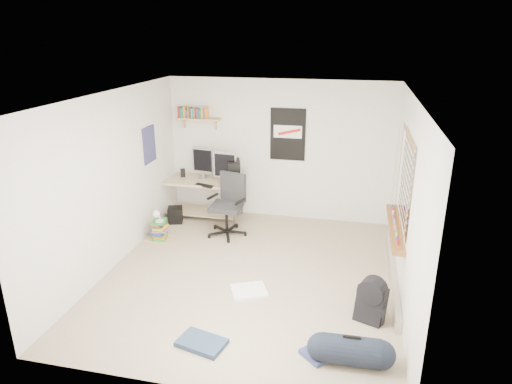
% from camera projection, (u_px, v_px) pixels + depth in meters
% --- Properties ---
extents(floor, '(4.00, 4.50, 0.01)m').
position_uv_depth(floor, '(250.00, 275.00, 6.47)').
color(floor, gray).
rests_on(floor, ground).
extents(ceiling, '(4.00, 4.50, 0.01)m').
position_uv_depth(ceiling, '(249.00, 96.00, 5.63)').
color(ceiling, white).
rests_on(ceiling, ground).
extents(back_wall, '(4.00, 0.01, 2.50)m').
position_uv_depth(back_wall, '(279.00, 150.00, 8.12)').
color(back_wall, silver).
rests_on(back_wall, ground).
extents(left_wall, '(0.01, 4.50, 2.50)m').
position_uv_depth(left_wall, '(113.00, 181.00, 6.46)').
color(left_wall, silver).
rests_on(left_wall, ground).
extents(right_wall, '(0.01, 4.50, 2.50)m').
position_uv_depth(right_wall, '(407.00, 204.00, 5.63)').
color(right_wall, silver).
rests_on(right_wall, ground).
extents(desk, '(1.65, 1.07, 0.69)m').
position_uv_depth(desk, '(201.00, 198.00, 8.38)').
color(desk, tan).
rests_on(desk, floor).
extents(monitor_left, '(0.42, 0.17, 0.45)m').
position_uv_depth(monitor_left, '(203.00, 167.00, 8.28)').
color(monitor_left, '#B4B3B9').
rests_on(monitor_left, desk).
extents(monitor_right, '(0.42, 0.15, 0.46)m').
position_uv_depth(monitor_right, '(225.00, 173.00, 7.96)').
color(monitor_right, '#B2B3B8').
rests_on(monitor_right, desk).
extents(pc_tower, '(0.32, 0.47, 0.45)m').
position_uv_depth(pc_tower, '(234.00, 173.00, 7.96)').
color(pc_tower, black).
rests_on(pc_tower, desk).
extents(keyboard, '(0.39, 0.23, 0.02)m').
position_uv_depth(keyboard, '(204.00, 186.00, 7.98)').
color(keyboard, black).
rests_on(keyboard, desk).
extents(speaker_left, '(0.11, 0.11, 0.17)m').
position_uv_depth(speaker_left, '(183.00, 173.00, 8.41)').
color(speaker_left, black).
rests_on(speaker_left, desk).
extents(speaker_right, '(0.09, 0.09, 0.16)m').
position_uv_depth(speaker_right, '(235.00, 180.00, 8.03)').
color(speaker_right, black).
rests_on(speaker_right, desk).
extents(office_chair, '(0.84, 0.84, 1.05)m').
position_uv_depth(office_chair, '(226.00, 208.00, 7.57)').
color(office_chair, '#262528').
rests_on(office_chair, floor).
extents(wall_shelf, '(0.80, 0.22, 0.24)m').
position_uv_depth(wall_shelf, '(199.00, 119.00, 8.14)').
color(wall_shelf, tan).
rests_on(wall_shelf, back_wall).
extents(poster_back_wall, '(0.62, 0.03, 0.92)m').
position_uv_depth(poster_back_wall, '(288.00, 135.00, 7.96)').
color(poster_back_wall, black).
rests_on(poster_back_wall, back_wall).
extents(poster_left_wall, '(0.02, 0.42, 0.60)m').
position_uv_depth(poster_left_wall, '(149.00, 145.00, 7.48)').
color(poster_left_wall, navy).
rests_on(poster_left_wall, left_wall).
extents(window, '(0.10, 1.50, 1.26)m').
position_uv_depth(window, '(403.00, 180.00, 5.85)').
color(window, brown).
rests_on(window, right_wall).
extents(baseboard_heater, '(0.08, 2.50, 0.18)m').
position_uv_depth(baseboard_heater, '(393.00, 274.00, 6.31)').
color(baseboard_heater, '#B7B2A8').
rests_on(baseboard_heater, floor).
extents(backpack, '(0.41, 0.37, 0.44)m').
position_uv_depth(backpack, '(371.00, 304.00, 5.41)').
color(backpack, black).
rests_on(backpack, floor).
extents(duffel_bag, '(0.32, 0.32, 0.61)m').
position_uv_depth(duffel_bag, '(351.00, 352.00, 4.70)').
color(duffel_bag, black).
rests_on(duffel_bag, floor).
extents(tshirt, '(0.57, 0.53, 0.04)m').
position_uv_depth(tshirt, '(249.00, 291.00, 6.02)').
color(tshirt, white).
rests_on(tshirt, floor).
extents(jeans_a, '(0.58, 0.44, 0.06)m').
position_uv_depth(jeans_a, '(202.00, 343.00, 5.01)').
color(jeans_a, '#22334D').
rests_on(jeans_a, floor).
extents(jeans_b, '(0.49, 0.49, 0.05)m').
position_uv_depth(jeans_b, '(321.00, 352.00, 4.88)').
color(jeans_b, navy).
rests_on(jeans_b, floor).
extents(book_stack, '(0.49, 0.41, 0.32)m').
position_uv_depth(book_stack, '(160.00, 231.00, 7.52)').
color(book_stack, brown).
rests_on(book_stack, floor).
extents(desk_lamp, '(0.17, 0.24, 0.22)m').
position_uv_depth(desk_lamp, '(159.00, 218.00, 7.42)').
color(desk_lamp, white).
rests_on(desk_lamp, book_stack).
extents(subwoofer, '(0.32, 0.32, 0.28)m').
position_uv_depth(subwoofer, '(175.00, 215.00, 8.19)').
color(subwoofer, black).
rests_on(subwoofer, floor).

